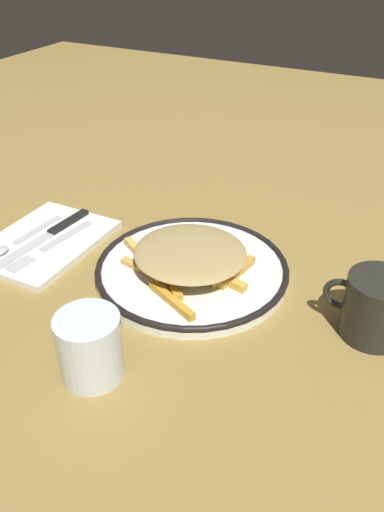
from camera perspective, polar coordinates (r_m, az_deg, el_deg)
The scene contains 9 objects.
ground_plane at distance 0.80m, azimuth -0.00°, elevation -2.07°, with size 2.60×2.60×0.00m, color olive.
plate at distance 0.79m, azimuth -0.00°, elevation -1.46°, with size 0.30×0.30×0.02m.
fries_heap at distance 0.77m, azimuth -0.05°, elevation 0.01°, with size 0.23×0.21×0.04m.
napkin at distance 0.91m, azimuth -16.00°, elevation 1.53°, with size 0.17×0.22×0.01m, color white.
fork at distance 0.88m, azimuth -15.28°, elevation 1.17°, with size 0.04×0.18×0.01m.
knife at distance 0.91m, azimuth -15.24°, elevation 2.52°, with size 0.03×0.21×0.01m.
spoon at distance 0.90m, azimuth -18.98°, elevation 1.43°, with size 0.03×0.15×0.01m.
water_glass at distance 0.63m, azimuth -11.21°, elevation -9.83°, with size 0.08×0.08×0.09m, color silver.
coffee_mug at distance 0.71m, azimuth 19.63°, elevation -5.32°, with size 0.11×0.09×0.09m.
Camera 1 is at (-0.30, 0.58, 0.47)m, focal length 36.18 mm.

